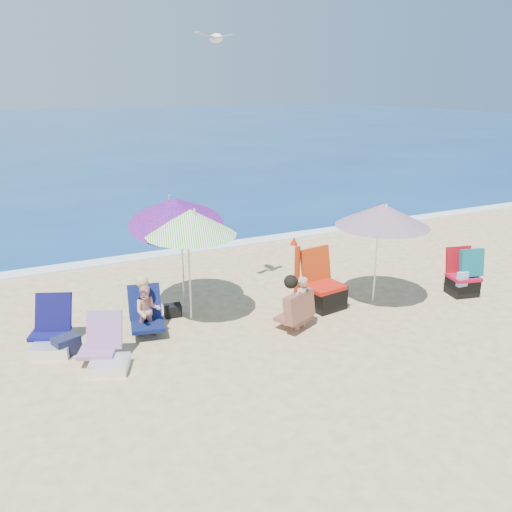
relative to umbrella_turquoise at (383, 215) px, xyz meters
name	(u,v)px	position (x,y,z in m)	size (l,w,h in m)	color
ground	(298,333)	(-1.94, -0.41, -1.72)	(120.00, 120.00, 0.00)	#D8BC84
sea	(43,130)	(-1.94, 44.59, -1.77)	(120.00, 80.00, 0.12)	navy
foam	(195,249)	(-1.94, 4.69, -1.70)	(120.00, 0.50, 0.04)	white
umbrella_turquoise	(383,215)	(0.00, 0.00, 0.00)	(2.20, 2.20, 1.96)	white
umbrella_striped	(191,223)	(-3.35, 0.78, 0.06)	(1.88, 1.88, 2.04)	silver
umbrella_blue	(176,211)	(-3.43, 1.32, 0.15)	(2.10, 2.15, 2.29)	white
furled_umbrella	(296,271)	(-1.49, 0.47, -0.99)	(0.19, 0.34, 1.34)	#A42A0B
chair_navy	(52,336)	(-5.68, 0.81, -1.51)	(0.79, 1.02, 0.80)	#0E0F4E
chair_rainbow	(106,354)	(-5.04, -0.10, -1.53)	(0.77, 0.95, 0.74)	#E35150
camp_chair_left	(324,291)	(-1.00, 0.27, -1.39)	(0.81, 0.79, 1.12)	#B01A0C
camp_chair_right	(463,278)	(1.78, -0.40, -1.37)	(0.69, 0.68, 0.98)	#A60B2B
person_center	(299,304)	(-1.89, -0.31, -1.26)	(0.72, 0.69, 0.96)	tan
person_left	(147,310)	(-4.21, 0.63, -1.28)	(0.65, 0.83, 0.99)	tan
bag_navy_a	(67,345)	(-5.51, 0.54, -1.58)	(0.44, 0.38, 0.29)	#191C37
bag_black_a	(173,311)	(-3.63, 1.14, -1.61)	(0.32, 0.25, 0.22)	black
bag_navy_b	(311,290)	(-0.96, 0.79, -1.57)	(0.47, 0.40, 0.31)	#161D31
orange_item	(462,294)	(1.79, -0.40, -1.71)	(0.27, 0.18, 0.03)	#FFA71A
seagull	(216,38)	(-2.61, 1.31, 2.95)	(0.73, 0.56, 0.15)	white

